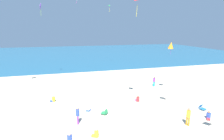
{
  "coord_description": "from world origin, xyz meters",
  "views": [
    {
      "loc": [
        -4.23,
        -9.76,
        8.43
      ],
      "look_at": [
        0.0,
        5.79,
        4.81
      ],
      "focal_mm": 28.78,
      "sensor_mm": 36.0,
      "label": 1
    }
  ],
  "objects_px": {
    "beach_chair_mid_beach": "(202,108)",
    "person_2": "(53,99)",
    "person_1": "(154,81)",
    "person_3": "(138,99)",
    "person_5": "(209,116)",
    "person_6": "(96,134)",
    "kite_orange": "(171,45)",
    "kite_purple": "(40,7)",
    "person_4": "(188,116)",
    "kite_green": "(109,5)",
    "cooler_box": "(88,110)",
    "beach_chair_far_left": "(105,112)",
    "person_0": "(78,114)"
  },
  "relations": [
    {
      "from": "person_5",
      "to": "person_6",
      "type": "distance_m",
      "value": 11.0
    },
    {
      "from": "cooler_box",
      "to": "person_6",
      "type": "height_order",
      "value": "person_6"
    },
    {
      "from": "kite_orange",
      "to": "person_0",
      "type": "bearing_deg",
      "value": -158.21
    },
    {
      "from": "person_1",
      "to": "person_5",
      "type": "xyz_separation_m",
      "value": [
        0.11,
        -10.7,
        -0.54
      ]
    },
    {
      "from": "person_1",
      "to": "person_2",
      "type": "bearing_deg",
      "value": -87.34
    },
    {
      "from": "beach_chair_mid_beach",
      "to": "person_1",
      "type": "bearing_deg",
      "value": 172.06
    },
    {
      "from": "cooler_box",
      "to": "person_0",
      "type": "bearing_deg",
      "value": -117.99
    },
    {
      "from": "person_2",
      "to": "person_4",
      "type": "distance_m",
      "value": 14.91
    },
    {
      "from": "person_0",
      "to": "person_2",
      "type": "distance_m",
      "value": 6.54
    },
    {
      "from": "person_6",
      "to": "kite_purple",
      "type": "relative_size",
      "value": 0.37
    },
    {
      "from": "beach_chair_far_left",
      "to": "person_2",
      "type": "xyz_separation_m",
      "value": [
        -5.22,
        4.88,
        0.04
      ]
    },
    {
      "from": "cooler_box",
      "to": "person_4",
      "type": "distance_m",
      "value": 9.82
    },
    {
      "from": "person_1",
      "to": "person_3",
      "type": "height_order",
      "value": "person_1"
    },
    {
      "from": "beach_chair_mid_beach",
      "to": "person_6",
      "type": "xyz_separation_m",
      "value": [
        -11.94,
        -2.0,
        0.04
      ]
    },
    {
      "from": "person_4",
      "to": "person_5",
      "type": "relative_size",
      "value": 2.03
    },
    {
      "from": "kite_orange",
      "to": "beach_chair_mid_beach",
      "type": "bearing_deg",
      "value": -81.55
    },
    {
      "from": "beach_chair_mid_beach",
      "to": "person_3",
      "type": "distance_m",
      "value": 7.0
    },
    {
      "from": "beach_chair_far_left",
      "to": "person_6",
      "type": "relative_size",
      "value": 1.14
    },
    {
      "from": "person_2",
      "to": "kite_purple",
      "type": "distance_m",
      "value": 16.2
    },
    {
      "from": "kite_green",
      "to": "kite_purple",
      "type": "distance_m",
      "value": 15.74
    },
    {
      "from": "person_0",
      "to": "beach_chair_far_left",
      "type": "bearing_deg",
      "value": -155.73
    },
    {
      "from": "person_6",
      "to": "person_0",
      "type": "bearing_deg",
      "value": -37.97
    },
    {
      "from": "cooler_box",
      "to": "person_1",
      "type": "height_order",
      "value": "person_1"
    },
    {
      "from": "cooler_box",
      "to": "kite_orange",
      "type": "distance_m",
      "value": 13.01
    },
    {
      "from": "kite_green",
      "to": "beach_chair_mid_beach",
      "type": "bearing_deg",
      "value": -81.61
    },
    {
      "from": "beach_chair_mid_beach",
      "to": "person_4",
      "type": "distance_m",
      "value": 4.45
    },
    {
      "from": "beach_chair_far_left",
      "to": "person_5",
      "type": "relative_size",
      "value": 1.0
    },
    {
      "from": "person_4",
      "to": "kite_green",
      "type": "height_order",
      "value": "kite_green"
    },
    {
      "from": "person_5",
      "to": "kite_orange",
      "type": "xyz_separation_m",
      "value": [
        0.13,
        7.32,
        6.19
      ]
    },
    {
      "from": "beach_chair_mid_beach",
      "to": "person_5",
      "type": "relative_size",
      "value": 0.98
    },
    {
      "from": "beach_chair_far_left",
      "to": "person_6",
      "type": "height_order",
      "value": "person_6"
    },
    {
      "from": "beach_chair_mid_beach",
      "to": "cooler_box",
      "type": "relative_size",
      "value": 1.32
    },
    {
      "from": "person_2",
      "to": "kite_purple",
      "type": "relative_size",
      "value": 0.39
    },
    {
      "from": "person_3",
      "to": "kite_purple",
      "type": "relative_size",
      "value": 0.39
    },
    {
      "from": "person_2",
      "to": "person_3",
      "type": "xyz_separation_m",
      "value": [
        9.81,
        -2.56,
        -0.0
      ]
    },
    {
      "from": "person_0",
      "to": "kite_green",
      "type": "relative_size",
      "value": 1.09
    },
    {
      "from": "person_5",
      "to": "kite_purple",
      "type": "distance_m",
      "value": 27.96
    },
    {
      "from": "beach_chair_mid_beach",
      "to": "kite_purple",
      "type": "height_order",
      "value": "kite_purple"
    },
    {
      "from": "kite_orange",
      "to": "kite_purple",
      "type": "relative_size",
      "value": 0.8
    },
    {
      "from": "beach_chair_mid_beach",
      "to": "kite_green",
      "type": "distance_m",
      "value": 29.01
    },
    {
      "from": "person_0",
      "to": "person_3",
      "type": "xyz_separation_m",
      "value": [
        7.38,
        3.48,
        -0.66
      ]
    },
    {
      "from": "beach_chair_far_left",
      "to": "kite_purple",
      "type": "xyz_separation_m",
      "value": [
        -6.88,
        15.89,
        11.81
      ]
    },
    {
      "from": "beach_chair_far_left",
      "to": "person_1",
      "type": "distance_m",
      "value": 11.78
    },
    {
      "from": "person_4",
      "to": "person_5",
      "type": "bearing_deg",
      "value": -24.78
    },
    {
      "from": "kite_orange",
      "to": "kite_green",
      "type": "bearing_deg",
      "value": 98.38
    },
    {
      "from": "beach_chair_mid_beach",
      "to": "person_2",
      "type": "distance_m",
      "value": 16.9
    },
    {
      "from": "person_6",
      "to": "cooler_box",
      "type": "bearing_deg",
      "value": -65.39
    },
    {
      "from": "beach_chair_mid_beach",
      "to": "kite_green",
      "type": "xyz_separation_m",
      "value": [
        -3.75,
        25.44,
        13.43
      ]
    },
    {
      "from": "beach_chair_far_left",
      "to": "kite_orange",
      "type": "distance_m",
      "value": 12.04
    },
    {
      "from": "beach_chair_mid_beach",
      "to": "person_5",
      "type": "height_order",
      "value": "person_5"
    }
  ]
}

